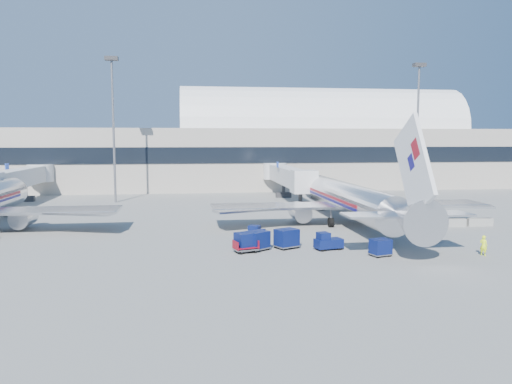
{
  "coord_description": "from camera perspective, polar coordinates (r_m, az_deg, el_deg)",
  "views": [
    {
      "loc": [
        -8.46,
        -50.54,
        9.84
      ],
      "look_at": [
        -0.81,
        6.0,
        3.87
      ],
      "focal_mm": 35.0,
      "sensor_mm": 36.0,
      "label": 1
    }
  ],
  "objects": [
    {
      "name": "barrier_near",
      "position": [
        59.57,
        18.82,
        -3.42
      ],
      "size": [
        3.0,
        0.55,
        0.9
      ],
      "primitive_type": "cube",
      "color": "#9E9E96",
      "rests_on": "ground"
    },
    {
      "name": "mast_east",
      "position": [
        89.39,
        18.02,
        8.86
      ],
      "size": [
        2.0,
        1.2,
        22.6
      ],
      "color": "slate",
      "rests_on": "ground"
    },
    {
      "name": "cart_train_b",
      "position": [
        44.71,
        0.18,
        -5.53
      ],
      "size": [
        2.46,
        2.36,
        1.73
      ],
      "rotation": [
        0.0,
        0.0,
        0.63
      ],
      "color": "#091449",
      "rests_on": "ground"
    },
    {
      "name": "jetbridge_mid",
      "position": [
        85.58,
        -25.33,
        1.44
      ],
      "size": [
        4.4,
        27.5,
        6.25
      ],
      "color": "silver",
      "rests_on": "ground"
    },
    {
      "name": "ground",
      "position": [
        52.18,
        1.78,
        -4.9
      ],
      "size": [
        260.0,
        260.0,
        0.0
      ],
      "primitive_type": "plane",
      "color": "gray",
      "rests_on": "ground"
    },
    {
      "name": "cart_open_red",
      "position": [
        43.96,
        -1.16,
        -6.44
      ],
      "size": [
        2.34,
        1.92,
        0.54
      ],
      "rotation": [
        0.0,
        0.0,
        0.27
      ],
      "color": "slate",
      "rests_on": "ground"
    },
    {
      "name": "cart_train_c",
      "position": [
        44.15,
        -1.09,
        -5.68
      ],
      "size": [
        2.39,
        2.17,
        1.72
      ],
      "rotation": [
        0.0,
        0.0,
        0.43
      ],
      "color": "#091449",
      "rests_on": "ground"
    },
    {
      "name": "cart_solo_far",
      "position": [
        51.59,
        18.54,
        -4.35
      ],
      "size": [
        2.15,
        1.84,
        1.63
      ],
      "rotation": [
        0.0,
        0.0,
        0.26
      ],
      "color": "#091449",
      "rests_on": "ground"
    },
    {
      "name": "ramp_worker",
      "position": [
        46.95,
        24.57,
        -5.58
      ],
      "size": [
        0.7,
        0.77,
        1.76
      ],
      "primitive_type": "imported",
      "rotation": [
        0.0,
        0.0,
        2.16
      ],
      "color": "#DDFF1A",
      "rests_on": "ground"
    },
    {
      "name": "jetbridge_near",
      "position": [
        83.13,
        3.46,
        1.89
      ],
      "size": [
        4.4,
        27.5,
        6.25
      ],
      "color": "silver",
      "rests_on": "ground"
    },
    {
      "name": "mast_west",
      "position": [
        81.51,
        -16.04,
        9.23
      ],
      "size": [
        2.0,
        1.2,
        22.6
      ],
      "color": "slate",
      "rests_on": "ground"
    },
    {
      "name": "barrier_far",
      "position": [
        62.78,
        24.22,
        -3.16
      ],
      "size": [
        3.0,
        0.55,
        0.9
      ],
      "primitive_type": "cube",
      "color": "#9E9E96",
      "rests_on": "ground"
    },
    {
      "name": "tug_lead",
      "position": [
        45.46,
        8.18,
        -5.64
      ],
      "size": [
        2.68,
        1.74,
        1.61
      ],
      "rotation": [
        0.0,
        0.0,
        0.22
      ],
      "color": "#091449",
      "rests_on": "ground"
    },
    {
      "name": "tug_left",
      "position": [
        49.14,
        -0.04,
        -4.73
      ],
      "size": [
        2.17,
        2.66,
        1.55
      ],
      "rotation": [
        0.0,
        0.0,
        1.08
      ],
      "color": "#091449",
      "rests_on": "ground"
    },
    {
      "name": "cart_train_a",
      "position": [
        45.6,
        3.52,
        -5.28
      ],
      "size": [
        2.49,
        2.28,
        1.78
      ],
      "rotation": [
        0.0,
        0.0,
        0.46
      ],
      "color": "#091449",
      "rests_on": "ground"
    },
    {
      "name": "tug_right",
      "position": [
        51.88,
        18.87,
        -4.57
      ],
      "size": [
        2.37,
        2.06,
        1.39
      ],
      "rotation": [
        0.0,
        0.0,
        -0.58
      ],
      "color": "#091449",
      "rests_on": "ground"
    },
    {
      "name": "airliner_main",
      "position": [
        58.47,
        10.76,
        -0.92
      ],
      "size": [
        32.0,
        37.26,
        12.07
      ],
      "color": "silver",
      "rests_on": "ground"
    },
    {
      "name": "cart_solo_near",
      "position": [
        43.83,
        14.04,
        -6.13
      ],
      "size": [
        1.97,
        1.7,
        1.47
      ],
      "rotation": [
        0.0,
        0.0,
        0.29
      ],
      "color": "#091449",
      "rests_on": "ground"
    },
    {
      "name": "terminal",
      "position": [
        106.65,
        -10.5,
        4.63
      ],
      "size": [
        170.0,
        28.15,
        21.0
      ],
      "color": "#B2AA9E",
      "rests_on": "ground"
    },
    {
      "name": "barrier_mid",
      "position": [
        61.11,
        21.59,
        -3.29
      ],
      "size": [
        3.0,
        0.55,
        0.9
      ],
      "primitive_type": "cube",
      "color": "#9E9E96",
      "rests_on": "ground"
    }
  ]
}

